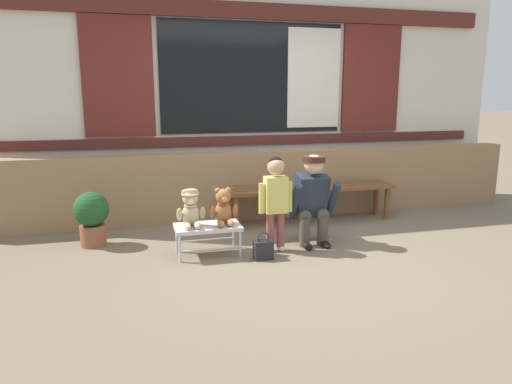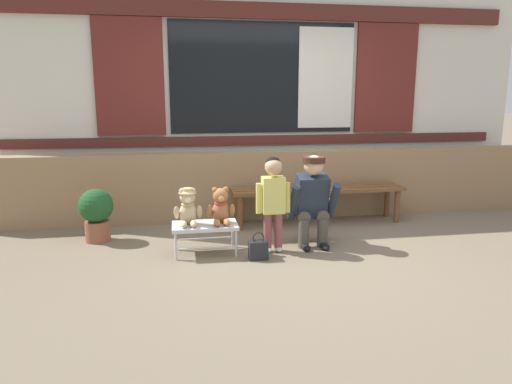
# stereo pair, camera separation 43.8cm
# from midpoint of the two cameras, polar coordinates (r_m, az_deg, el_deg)

# --- Properties ---
(ground_plane) EXTENTS (60.00, 60.00, 0.00)m
(ground_plane) POSITION_cam_midpoint_polar(r_m,az_deg,el_deg) (4.76, 2.63, -7.31)
(ground_plane) COLOR #756651
(brick_low_wall) EXTENTS (6.94, 0.25, 0.85)m
(brick_low_wall) POSITION_cam_midpoint_polar(r_m,az_deg,el_deg) (5.98, -1.45, 0.90)
(brick_low_wall) COLOR #997551
(brick_low_wall) RESTS_ON ground
(shop_facade) EXTENTS (7.08, 0.26, 3.80)m
(shop_facade) POSITION_cam_midpoint_polar(r_m,az_deg,el_deg) (6.38, -2.62, 14.85)
(shop_facade) COLOR silver
(shop_facade) RESTS_ON ground
(wooden_bench_long) EXTENTS (2.10, 0.40, 0.44)m
(wooden_bench_long) POSITION_cam_midpoint_polar(r_m,az_deg,el_deg) (5.79, 4.51, -0.01)
(wooden_bench_long) COLOR brown
(wooden_bench_long) RESTS_ON ground
(small_display_bench) EXTENTS (0.64, 0.36, 0.30)m
(small_display_bench) POSITION_cam_midpoint_polar(r_m,az_deg,el_deg) (4.66, -8.54, -4.42)
(small_display_bench) COLOR silver
(small_display_bench) RESTS_ON ground
(teddy_bear_with_hat) EXTENTS (0.28, 0.27, 0.36)m
(teddy_bear_with_hat) POSITION_cam_midpoint_polar(r_m,az_deg,el_deg) (4.59, -10.60, -2.06)
(teddy_bear_with_hat) COLOR #CCB289
(teddy_bear_with_hat) RESTS_ON small_display_bench
(teddy_bear_plain) EXTENTS (0.28, 0.26, 0.36)m
(teddy_bear_plain) POSITION_cam_midpoint_polar(r_m,az_deg,el_deg) (4.63, -6.65, -1.94)
(teddy_bear_plain) COLOR #A86B3D
(teddy_bear_plain) RESTS_ON small_display_bench
(child_standing) EXTENTS (0.35, 0.18, 0.96)m
(child_standing) POSITION_cam_midpoint_polar(r_m,az_deg,el_deg) (4.64, -0.31, -0.19)
(child_standing) COLOR #994C4C
(child_standing) RESTS_ON ground
(adult_crouching) EXTENTS (0.50, 0.49, 0.95)m
(adult_crouching) POSITION_cam_midpoint_polar(r_m,az_deg,el_deg) (4.93, 4.30, -0.85)
(adult_crouching) COLOR #4C473D
(adult_crouching) RESTS_ON ground
(handbag_on_ground) EXTENTS (0.18, 0.11, 0.27)m
(handbag_on_ground) POSITION_cam_midpoint_polar(r_m,az_deg,el_deg) (4.54, -1.91, -6.98)
(handbag_on_ground) COLOR #232328
(handbag_on_ground) RESTS_ON ground
(potted_plant) EXTENTS (0.36, 0.36, 0.57)m
(potted_plant) POSITION_cam_midpoint_polar(r_m,az_deg,el_deg) (5.23, -21.52, -2.68)
(potted_plant) COLOR brown
(potted_plant) RESTS_ON ground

